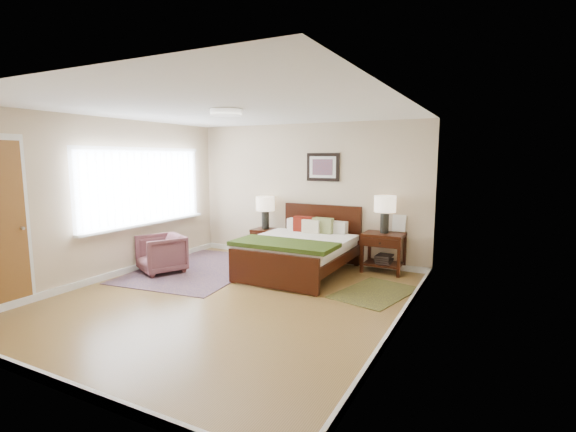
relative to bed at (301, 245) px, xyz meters
The scene contains 17 objects.
floor 1.66m from the bed, 101.41° to the right, with size 5.00×5.00×0.00m, color olive.
back_wall 1.26m from the bed, 108.52° to the left, with size 4.50×0.04×2.50m, color #C7B290.
front_wall 4.15m from the bed, 94.43° to the right, with size 4.50×0.04×2.50m, color #C7B290.
left_wall 3.10m from the bed, 148.69° to the right, with size 0.04×5.00×2.50m, color #C7B290.
right_wall 2.60m from the bed, 38.88° to the right, with size 0.04×5.00×2.50m, color #C7B290.
ceiling 2.57m from the bed, 101.41° to the right, with size 4.50×5.00×0.02m, color white.
window 2.80m from the bed, 161.09° to the right, with size 0.11×2.72×1.32m.
ceil_fixture 2.55m from the bed, 101.41° to the right, with size 0.44×0.44×0.08m.
bed is the anchor object (origin of this frame).
wall_art 1.54m from the bed, 89.96° to the left, with size 0.62×0.05×0.50m.
nightstand_left 1.28m from the bed, 147.41° to the left, with size 0.46×0.41×0.55m.
nightstand_right 1.38m from the bed, 30.40° to the left, with size 0.66×0.50×0.66m.
lamp_left 1.39m from the bed, 146.67° to the left, with size 0.35×0.35×0.61m.
lamp_right 1.51m from the bed, 30.90° to the left, with size 0.35×0.35×0.61m.
armchair 2.31m from the bed, 154.17° to the right, with size 0.67×0.69×0.63m, color brown.
rug_persian 1.82m from the bed, 161.40° to the right, with size 1.81×2.56×0.01m, color #110D45.
rug_navy 1.51m from the bed, 17.48° to the right, with size 0.83×1.25×0.01m, color black.
Camera 1 is at (3.18, -4.46, 1.89)m, focal length 26.00 mm.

